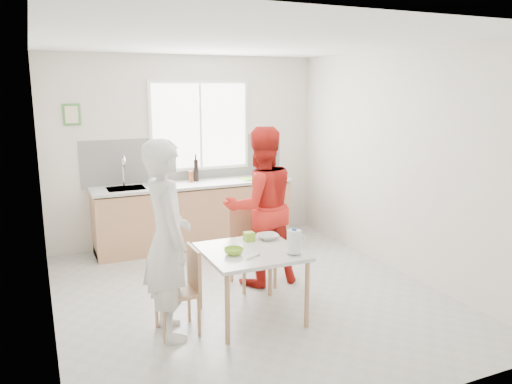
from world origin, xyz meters
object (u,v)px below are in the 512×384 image
at_px(milk_jug, 294,241).
at_px(wine_bottle_b, 196,170).
at_px(person_white, 167,240).
at_px(chair_far, 250,239).
at_px(bowl_green, 234,251).
at_px(person_red, 261,207).
at_px(chair_left, 183,286).
at_px(wine_bottle_a, 196,170).
at_px(dining_table, 251,257).
at_px(bowl_white, 268,237).

distance_m(milk_jug, wine_bottle_b, 2.94).
bearing_deg(person_white, chair_far, -54.85).
relative_size(person_white, bowl_green, 9.81).
bearing_deg(person_red, chair_left, 34.78).
xyz_separation_m(milk_jug, wine_bottle_a, (-0.06, 2.86, 0.25)).
bearing_deg(wine_bottle_a, person_white, -112.73).
relative_size(person_red, wine_bottle_b, 6.09).
height_order(dining_table, bowl_white, bowl_white).
xyz_separation_m(person_white, milk_jug, (1.14, -0.28, -0.08)).
distance_m(dining_table, person_red, 0.97).
height_order(chair_left, person_white, person_white).
relative_size(person_white, milk_jug, 7.62).
bearing_deg(bowl_white, person_red, 72.97).
xyz_separation_m(person_red, wine_bottle_b, (-0.19, 1.85, 0.16)).
bearing_deg(wine_bottle_b, chair_far, -87.87).
distance_m(person_white, wine_bottle_a, 2.80).
distance_m(bowl_green, bowl_white, 0.58).
xyz_separation_m(chair_far, person_red, (0.12, -0.02, 0.38)).
height_order(chair_left, bowl_green, chair_left).
relative_size(chair_left, person_white, 0.44).
relative_size(person_red, milk_jug, 7.65).
relative_size(dining_table, person_white, 0.50).
bearing_deg(milk_jug, bowl_green, 156.29).
height_order(bowl_white, wine_bottle_b, wine_bottle_b).
height_order(dining_table, chair_left, chair_left).
height_order(dining_table, wine_bottle_b, wine_bottle_b).
distance_m(dining_table, bowl_green, 0.23).
xyz_separation_m(dining_table, person_white, (-0.82, 0.00, 0.28)).
height_order(dining_table, wine_bottle_a, wine_bottle_a).
height_order(person_white, bowl_white, person_white).
bearing_deg(dining_table, wine_bottle_b, 83.91).
bearing_deg(milk_jug, dining_table, 139.14).
relative_size(person_white, wine_bottle_a, 5.69).
bearing_deg(chair_far, bowl_white, -94.98).
distance_m(bowl_white, milk_jug, 0.54).
bearing_deg(person_red, bowl_green, 51.93).
xyz_separation_m(dining_table, bowl_green, (-0.20, -0.05, 0.10)).
bearing_deg(milk_jug, bowl_white, 92.55).
height_order(chair_left, wine_bottle_b, wine_bottle_b).
distance_m(chair_far, bowl_white, 0.61).
xyz_separation_m(chair_left, bowl_green, (0.49, -0.05, 0.29)).
distance_m(chair_far, wine_bottle_b, 1.91).
bearing_deg(chair_left, wine_bottle_b, 159.93).
relative_size(dining_table, milk_jug, 3.83).
bearing_deg(bowl_green, chair_far, 57.73).
bearing_deg(dining_table, person_red, 59.68).
height_order(bowl_white, milk_jug, milk_jug).
distance_m(person_red, wine_bottle_b, 1.86).
bearing_deg(dining_table, bowl_green, -166.03).
bearing_deg(wine_bottle_a, person_red, -83.29).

